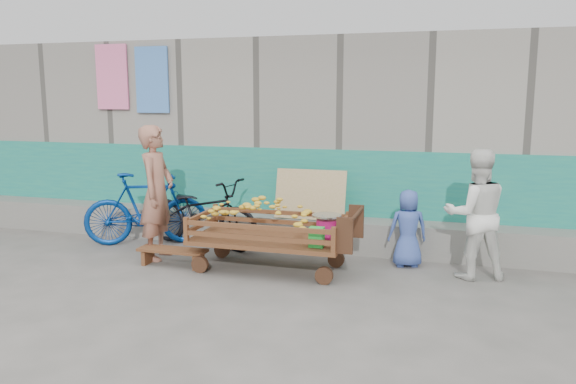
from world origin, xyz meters
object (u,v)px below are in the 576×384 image
(banana_cart, at_px, (266,223))
(bicycle_dark, at_px, (202,212))
(vendor_man, at_px, (157,192))
(bicycle_blue, at_px, (146,209))
(bench, at_px, (173,253))
(woman, at_px, (476,214))
(child, at_px, (408,228))

(banana_cart, height_order, bicycle_dark, bicycle_dark)
(banana_cart, bearing_deg, vendor_man, 176.18)
(bicycle_blue, bearing_deg, bench, -159.18)
(banana_cart, relative_size, woman, 1.33)
(woman, bearing_deg, bench, -5.97)
(bench, bearing_deg, woman, 9.29)
(child, bearing_deg, woman, 146.83)
(woman, bearing_deg, vendor_man, -10.77)
(banana_cart, distance_m, bicycle_dark, 1.50)
(vendor_man, bearing_deg, bicycle_dark, -29.54)
(vendor_man, bearing_deg, banana_cart, -99.73)
(woman, xyz_separation_m, bicycle_blue, (-4.55, 0.25, -0.24))
(child, bearing_deg, bicycle_blue, -17.19)
(bench, height_order, woman, woman)
(bicycle_dark, bearing_deg, bench, -165.33)
(bench, xyz_separation_m, woman, (3.68, 0.60, 0.61))
(vendor_man, height_order, bicycle_blue, vendor_man)
(banana_cart, distance_m, bench, 1.29)
(bench, distance_m, woman, 3.78)
(woman, relative_size, bicycle_blue, 0.88)
(vendor_man, distance_m, woman, 4.05)
(banana_cart, relative_size, vendor_man, 1.15)
(child, distance_m, bicycle_dark, 2.94)
(vendor_man, bearing_deg, woman, -91.42)
(woman, distance_m, bicycle_dark, 3.76)
(banana_cart, bearing_deg, child, 21.29)
(vendor_man, xyz_separation_m, bicycle_dark, (0.31, 0.70, -0.39))
(woman, bearing_deg, banana_cart, -5.59)
(child, bearing_deg, bicycle_dark, -19.92)
(child, bearing_deg, banana_cart, 4.38)
(bicycle_dark, relative_size, bicycle_blue, 1.08)
(vendor_man, bearing_deg, bench, -134.56)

